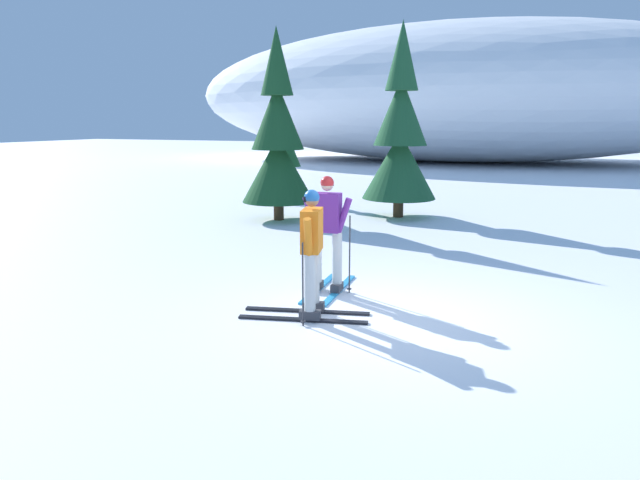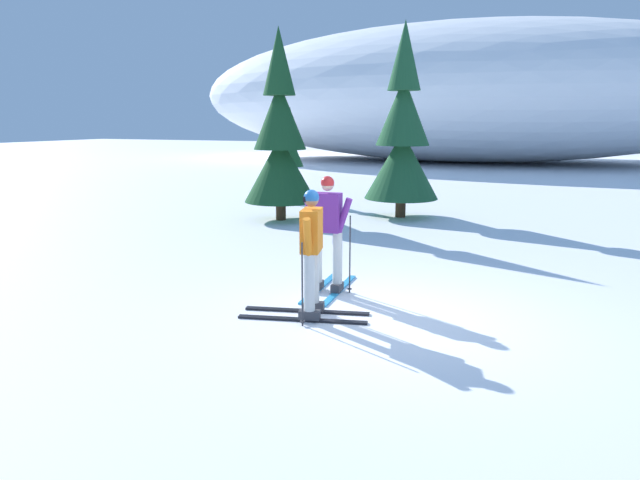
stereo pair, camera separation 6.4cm
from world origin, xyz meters
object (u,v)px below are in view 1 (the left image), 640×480
Objects in this scene: skier_purple_jacket at (327,232)px; pine_tree_center_left at (278,141)px; pine_tree_center_right at (400,137)px; skier_orange_jacket at (311,251)px; pine_tree_far_left at (288,163)px.

skier_purple_jacket is 6.87m from pine_tree_center_left.
pine_tree_center_right is (2.88, 1.65, 0.09)m from pine_tree_center_left.
pine_tree_far_left is (-5.07, 10.26, 0.36)m from skier_orange_jacket.
skier_orange_jacket is 1.00× the size of skier_purple_jacket.
pine_tree_far_left is at bearing 118.07° from skier_purple_jacket.
pine_tree_center_left is at bearing -150.10° from pine_tree_center_right.
pine_tree_far_left is 4.55m from pine_tree_center_right.
skier_orange_jacket is 0.59× the size of pine_tree_far_left.
skier_purple_jacket is at bearing -84.51° from pine_tree_center_right.
pine_tree_center_right is (4.13, -1.68, 0.90)m from pine_tree_far_left.
skier_purple_jacket is at bearing -58.02° from pine_tree_center_left.
pine_tree_center_left is at bearing -69.38° from pine_tree_far_left.
skier_orange_jacket is at bearing -63.72° from pine_tree_far_left.
pine_tree_center_left is (-3.81, 6.93, 1.17)m from skier_orange_jacket.
pine_tree_center_left is at bearing 118.82° from skier_orange_jacket.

